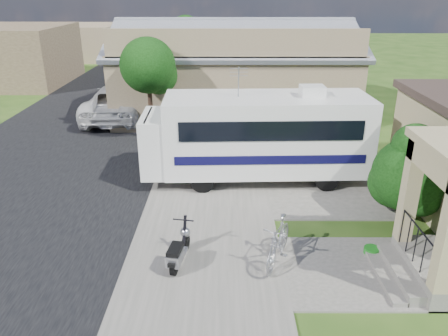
{
  "coord_description": "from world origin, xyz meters",
  "views": [
    {
      "loc": [
        -0.45,
        -9.96,
        6.45
      ],
      "look_at": [
        -0.5,
        2.5,
        1.3
      ],
      "focal_mm": 35.0,
      "sensor_mm": 36.0,
      "label": 1
    }
  ],
  "objects_px": {
    "pickup_truck": "(120,102)",
    "van": "(132,78)",
    "scooter": "(179,250)",
    "shrub": "(412,171)",
    "bicycle": "(278,243)",
    "garden_hose": "(371,252)",
    "motorhome": "(258,134)"
  },
  "relations": [
    {
      "from": "shrub",
      "to": "bicycle",
      "type": "distance_m",
      "value": 4.86
    },
    {
      "from": "bicycle",
      "to": "pickup_truck",
      "type": "xyz_separation_m",
      "value": [
        -6.94,
        13.34,
        0.31
      ]
    },
    {
      "from": "scooter",
      "to": "pickup_truck",
      "type": "height_order",
      "value": "pickup_truck"
    },
    {
      "from": "motorhome",
      "to": "garden_hose",
      "type": "xyz_separation_m",
      "value": [
        2.68,
        -4.88,
        -1.63
      ]
    },
    {
      "from": "scooter",
      "to": "van",
      "type": "xyz_separation_m",
      "value": [
        -5.17,
        20.38,
        0.34
      ]
    },
    {
      "from": "scooter",
      "to": "van",
      "type": "distance_m",
      "value": 21.03
    },
    {
      "from": "bicycle",
      "to": "pickup_truck",
      "type": "distance_m",
      "value": 15.04
    },
    {
      "from": "scooter",
      "to": "van",
      "type": "relative_size",
      "value": 0.28
    },
    {
      "from": "pickup_truck",
      "to": "van",
      "type": "distance_m",
      "value": 6.95
    },
    {
      "from": "shrub",
      "to": "bicycle",
      "type": "height_order",
      "value": "shrub"
    },
    {
      "from": "scooter",
      "to": "pickup_truck",
      "type": "relative_size",
      "value": 0.24
    },
    {
      "from": "motorhome",
      "to": "shrub",
      "type": "xyz_separation_m",
      "value": [
        4.29,
        -2.86,
        -0.2
      ]
    },
    {
      "from": "garden_hose",
      "to": "bicycle",
      "type": "bearing_deg",
      "value": -171.1
    },
    {
      "from": "pickup_truck",
      "to": "bicycle",
      "type": "bearing_deg",
      "value": 116.77
    },
    {
      "from": "bicycle",
      "to": "garden_hose",
      "type": "distance_m",
      "value": 2.58
    },
    {
      "from": "van",
      "to": "garden_hose",
      "type": "distance_m",
      "value": 22.31
    },
    {
      "from": "scooter",
      "to": "pickup_truck",
      "type": "xyz_separation_m",
      "value": [
        -4.47,
        13.47,
        0.43
      ]
    },
    {
      "from": "motorhome",
      "to": "bicycle",
      "type": "relative_size",
      "value": 4.07
    },
    {
      "from": "pickup_truck",
      "to": "van",
      "type": "relative_size",
      "value": 1.16
    },
    {
      "from": "shrub",
      "to": "pickup_truck",
      "type": "height_order",
      "value": "shrub"
    },
    {
      "from": "bicycle",
      "to": "garden_hose",
      "type": "height_order",
      "value": "bicycle"
    },
    {
      "from": "scooter",
      "to": "motorhome",
      "type": "bearing_deg",
      "value": 77.15
    },
    {
      "from": "pickup_truck",
      "to": "garden_hose",
      "type": "distance_m",
      "value": 16.04
    },
    {
      "from": "shrub",
      "to": "van",
      "type": "height_order",
      "value": "shrub"
    },
    {
      "from": "pickup_truck",
      "to": "van",
      "type": "bearing_deg",
      "value": -84.94
    },
    {
      "from": "bicycle",
      "to": "pickup_truck",
      "type": "relative_size",
      "value": 0.3
    },
    {
      "from": "scooter",
      "to": "van",
      "type": "height_order",
      "value": "van"
    },
    {
      "from": "pickup_truck",
      "to": "shrub",
      "type": "bearing_deg",
      "value": 134.61
    },
    {
      "from": "motorhome",
      "to": "garden_hose",
      "type": "distance_m",
      "value": 5.8
    },
    {
      "from": "motorhome",
      "to": "shrub",
      "type": "height_order",
      "value": "motorhome"
    },
    {
      "from": "bicycle",
      "to": "van",
      "type": "height_order",
      "value": "van"
    },
    {
      "from": "shrub",
      "to": "garden_hose",
      "type": "xyz_separation_m",
      "value": [
        -1.61,
        -2.02,
        -1.43
      ]
    }
  ]
}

